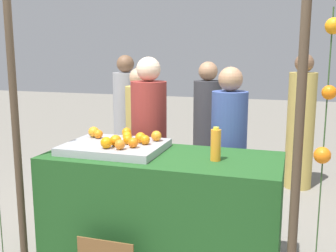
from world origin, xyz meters
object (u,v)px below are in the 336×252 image
(stall_counter, at_px, (162,212))
(juice_bottle, at_px, (216,145))
(vendor_left, at_px, (149,151))
(vendor_right, at_px, (228,162))
(orange_0, at_px, (94,132))
(orange_1, at_px, (156,136))

(stall_counter, bearing_deg, juice_bottle, -4.81)
(vendor_left, xyz_separation_m, vendor_right, (0.76, -0.00, -0.04))
(stall_counter, xyz_separation_m, orange_0, (-0.68, 0.18, 0.57))
(vendor_right, bearing_deg, vendor_left, 179.99)
(orange_1, distance_m, juice_bottle, 0.59)
(stall_counter, distance_m, juice_bottle, 0.72)
(stall_counter, height_order, vendor_right, vendor_right)
(juice_bottle, bearing_deg, orange_1, 156.54)
(orange_0, bearing_deg, juice_bottle, -11.03)
(orange_0, distance_m, orange_1, 0.56)
(orange_0, height_order, vendor_left, vendor_left)
(stall_counter, relative_size, vendor_right, 1.14)
(stall_counter, distance_m, vendor_right, 0.82)
(orange_0, height_order, vendor_right, vendor_right)
(vendor_left, bearing_deg, vendor_right, -0.01)
(stall_counter, relative_size, orange_0, 19.73)
(orange_0, xyz_separation_m, orange_1, (0.56, 0.02, -0.00))
(orange_1, bearing_deg, orange_0, -178.07)
(orange_1, xyz_separation_m, juice_bottle, (0.54, -0.23, 0.02))
(vendor_right, bearing_deg, orange_0, -156.26)
(stall_counter, relative_size, juice_bottle, 7.27)
(orange_0, xyz_separation_m, vendor_left, (0.33, 0.48, -0.26))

